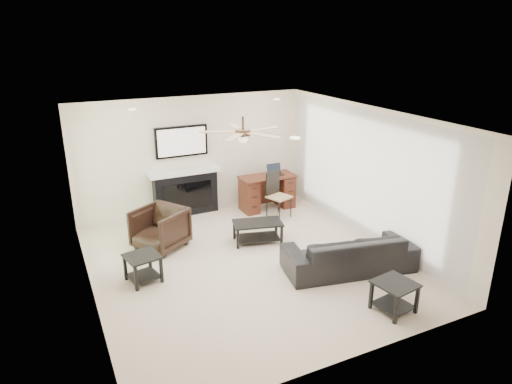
# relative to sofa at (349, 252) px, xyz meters

# --- Properties ---
(room_shell) EXTENTS (5.50, 5.54, 2.52)m
(room_shell) POSITION_rel_sofa_xyz_m (-1.24, 1.02, 1.37)
(room_shell) COLOR beige
(room_shell) RESTS_ON ground
(sofa) EXTENTS (2.26, 1.24, 0.63)m
(sofa) POSITION_rel_sofa_xyz_m (0.00, 0.00, 0.00)
(sofa) COLOR black
(sofa) RESTS_ON ground
(armchair) EXTENTS (1.14, 1.13, 0.76)m
(armchair) POSITION_rel_sofa_xyz_m (-2.60, 2.15, 0.07)
(armchair) COLOR black
(armchair) RESTS_ON ground
(coffee_table) EXTENTS (0.99, 0.70, 0.40)m
(coffee_table) POSITION_rel_sofa_xyz_m (-0.90, 1.60, -0.11)
(coffee_table) COLOR black
(coffee_table) RESTS_ON ground
(end_table_near) EXTENTS (0.59, 0.59, 0.45)m
(end_table_near) POSITION_rel_sofa_xyz_m (-0.15, -1.25, -0.09)
(end_table_near) COLOR black
(end_table_near) RESTS_ON ground
(end_table_left) EXTENTS (0.59, 0.59, 0.45)m
(end_table_left) POSITION_rel_sofa_xyz_m (-3.15, 1.10, -0.09)
(end_table_left) COLOR black
(end_table_left) RESTS_ON ground
(fireplace_unit) EXTENTS (1.52, 0.34, 1.91)m
(fireplace_unit) POSITION_rel_sofa_xyz_m (-1.67, 3.52, 0.64)
(fireplace_unit) COLOR black
(fireplace_unit) RESTS_ON ground
(desk) EXTENTS (1.22, 0.56, 0.76)m
(desk) POSITION_rel_sofa_xyz_m (0.04, 3.05, 0.07)
(desk) COLOR #431A10
(desk) RESTS_ON ground
(desk_chair) EXTENTS (0.54, 0.55, 0.97)m
(desk_chair) POSITION_rel_sofa_xyz_m (0.04, 2.50, 0.17)
(desk_chair) COLOR black
(desk_chair) RESTS_ON ground
(laptop) EXTENTS (0.33, 0.24, 0.23)m
(laptop) POSITION_rel_sofa_xyz_m (0.24, 3.03, 0.56)
(laptop) COLOR black
(laptop) RESTS_ON desk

